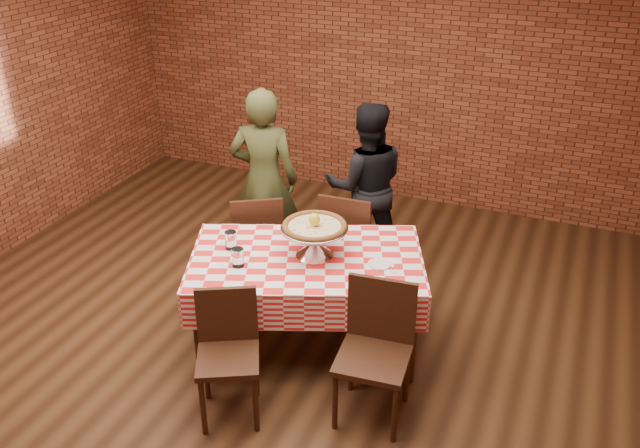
% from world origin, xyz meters
% --- Properties ---
extents(ground, '(6.00, 6.00, 0.00)m').
position_xyz_m(ground, '(0.00, 0.00, 0.00)').
color(ground, black).
rests_on(ground, ground).
extents(back_wall, '(5.50, 0.00, 5.50)m').
position_xyz_m(back_wall, '(0.00, 3.00, 1.45)').
color(back_wall, '#602C1A').
rests_on(back_wall, ground).
extents(table, '(1.85, 1.48, 0.75)m').
position_xyz_m(table, '(0.40, 0.20, 0.38)').
color(table, '#3B1F11').
rests_on(table, ground).
extents(tablecloth, '(1.89, 1.53, 0.28)m').
position_xyz_m(tablecloth, '(0.40, 0.20, 0.62)').
color(tablecloth, red).
rests_on(tablecloth, table).
extents(pizza_stand, '(0.53, 0.53, 0.21)m').
position_xyz_m(pizza_stand, '(0.43, 0.25, 0.86)').
color(pizza_stand, silver).
rests_on(pizza_stand, tablecloth).
extents(pizza, '(0.50, 0.50, 0.03)m').
position_xyz_m(pizza, '(0.43, 0.25, 0.98)').
color(pizza, beige).
rests_on(pizza, pizza_stand).
extents(lemon, '(0.08, 0.08, 0.10)m').
position_xyz_m(lemon, '(0.43, 0.25, 1.03)').
color(lemon, yellow).
rests_on(lemon, pizza).
extents(water_glass_left, '(0.11, 0.11, 0.13)m').
position_xyz_m(water_glass_left, '(0.01, -0.09, 0.82)').
color(water_glass_left, white).
rests_on(water_glass_left, tablecloth).
extents(water_glass_right, '(0.11, 0.11, 0.13)m').
position_xyz_m(water_glass_right, '(-0.15, 0.11, 0.82)').
color(water_glass_right, white).
rests_on(water_glass_right, tablecloth).
extents(side_plate, '(0.20, 0.20, 0.01)m').
position_xyz_m(side_plate, '(0.90, 0.29, 0.76)').
color(side_plate, white).
rests_on(side_plate, tablecloth).
extents(sweetener_packet_a, '(0.06, 0.06, 0.00)m').
position_xyz_m(sweetener_packet_a, '(1.01, 0.24, 0.76)').
color(sweetener_packet_a, white).
rests_on(sweetener_packet_a, tablecloth).
extents(sweetener_packet_b, '(0.05, 0.04, 0.00)m').
position_xyz_m(sweetener_packet_b, '(0.98, 0.31, 0.76)').
color(sweetener_packet_b, white).
rests_on(sweetener_packet_b, tablecloth).
extents(condiment_caddy, '(0.13, 0.12, 0.14)m').
position_xyz_m(condiment_caddy, '(0.31, 0.49, 0.83)').
color(condiment_caddy, silver).
rests_on(condiment_caddy, tablecloth).
extents(chair_near_left, '(0.52, 0.52, 0.86)m').
position_xyz_m(chair_near_left, '(0.23, -0.66, 0.43)').
color(chair_near_left, '#3B1F11').
rests_on(chair_near_left, ground).
extents(chair_near_right, '(0.48, 0.48, 0.92)m').
position_xyz_m(chair_near_right, '(1.07, -0.32, 0.46)').
color(chair_near_right, '#3B1F11').
rests_on(chair_near_right, ground).
extents(chair_far_left, '(0.57, 0.57, 0.89)m').
position_xyz_m(chair_far_left, '(-0.32, 0.80, 0.45)').
color(chair_far_left, '#3B1F11').
rests_on(chair_far_left, ground).
extents(chair_far_right, '(0.45, 0.45, 0.91)m').
position_xyz_m(chair_far_right, '(0.41, 1.09, 0.46)').
color(chair_far_right, '#3B1F11').
rests_on(chair_far_right, ground).
extents(diner_olive, '(0.66, 0.50, 1.61)m').
position_xyz_m(diner_olive, '(-0.43, 1.19, 0.81)').
color(diner_olive, '#3E4622').
rests_on(diner_olive, ground).
extents(diner_black, '(0.89, 0.81, 1.49)m').
position_xyz_m(diner_black, '(0.37, 1.55, 0.74)').
color(diner_black, black).
rests_on(diner_black, ground).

